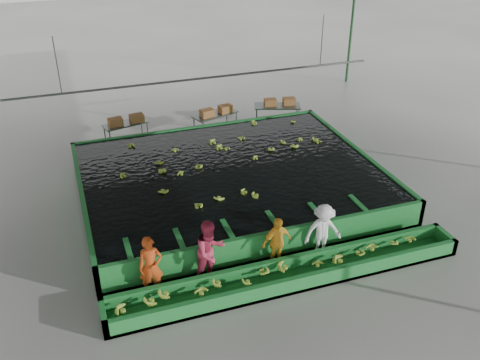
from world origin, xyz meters
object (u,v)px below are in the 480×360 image
object	(u,v)px
sorting_trough	(291,275)
worker_d	(323,231)
box_stack_left	(126,123)
flotation_tank	(230,181)
worker_c	(277,242)
box_stack_right	(280,105)
worker_a	(151,267)
packing_table_mid	(215,123)
box_stack_mid	(216,114)
packing_table_right	(277,115)
packing_table_left	(126,132)
worker_b	(210,252)

from	to	relation	value
sorting_trough	worker_d	size ratio (longest dim) A/B	5.95
box_stack_left	flotation_tank	bearing A→B (deg)	-63.12
worker_c	sorting_trough	bearing A→B (deg)	-93.23
box_stack_right	worker_a	bearing A→B (deg)	-129.00
packing_table_mid	flotation_tank	bearing A→B (deg)	-101.26
flotation_tank	packing_table_mid	distance (m)	5.12
worker_a	box_stack_right	distance (m)	11.95
packing_table_mid	box_stack_left	world-z (taller)	box_stack_left
packing_table_mid	box_stack_left	xyz separation A→B (m)	(-3.70, 0.31, 0.38)
box_stack_mid	packing_table_right	bearing A→B (deg)	0.53
packing_table_left	worker_a	bearing A→B (deg)	-94.93
worker_c	box_stack_right	distance (m)	10.12
worker_d	box_stack_left	size ratio (longest dim) A/B	1.15
worker_b	box_stack_right	size ratio (longest dim) A/B	1.36
worker_d	packing_table_right	bearing A→B (deg)	80.80
flotation_tank	packing_table_left	xyz separation A→B (m)	(-2.74, 5.39, -0.04)
worker_c	packing_table_left	xyz separation A→B (m)	(-2.65, 9.69, -0.37)
sorting_trough	worker_a	bearing A→B (deg)	167.38
flotation_tank	worker_c	world-z (taller)	worker_c
flotation_tank	worker_d	xyz separation A→B (m)	(1.32, -4.30, 0.39)
worker_d	worker_a	bearing A→B (deg)	-174.06
worker_b	packing_table_right	xyz separation A→B (m)	(5.82, 9.25, -0.48)
sorting_trough	box_stack_mid	xyz separation A→B (m)	(1.03, 10.03, 0.63)
worker_b	box_stack_right	distance (m)	11.02
worker_d	worker_c	bearing A→B (deg)	-174.06
box_stack_left	box_stack_right	world-z (taller)	box_stack_right
worker_b	packing_table_mid	size ratio (longest dim) A/B	0.97
worker_a	packing_table_right	size ratio (longest dim) A/B	0.86
packing_table_right	box_stack_left	world-z (taller)	box_stack_left
sorting_trough	worker_d	bearing A→B (deg)	31.22
worker_d	box_stack_right	world-z (taller)	worker_d
worker_a	worker_b	distance (m)	1.59
box_stack_left	worker_b	bearing A→B (deg)	-85.78
sorting_trough	box_stack_left	distance (m)	10.79
box_stack_left	box_stack_right	distance (m)	6.65
worker_c	box_stack_mid	distance (m)	9.30
flotation_tank	box_stack_left	world-z (taller)	box_stack_left
sorting_trough	packing_table_left	bearing A→B (deg)	104.63
worker_a	box_stack_mid	size ratio (longest dim) A/B	1.19
worker_c	box_stack_right	size ratio (longest dim) A/B	1.14
sorting_trough	box_stack_right	bearing A→B (deg)	68.64
flotation_tank	box_stack_mid	bearing A→B (deg)	78.24
worker_b	box_stack_left	bearing A→B (deg)	74.44
worker_d	packing_table_right	distance (m)	9.60
worker_c	packing_table_left	bearing A→B (deg)	95.73
sorting_trough	packing_table_right	xyz separation A→B (m)	(3.83, 10.05, 0.20)
box_stack_left	worker_a	bearing A→B (deg)	-95.18
packing_table_left	box_stack_mid	world-z (taller)	box_stack_mid
worker_a	worker_c	world-z (taller)	worker_a
box_stack_left	packing_table_right	bearing A→B (deg)	-3.28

